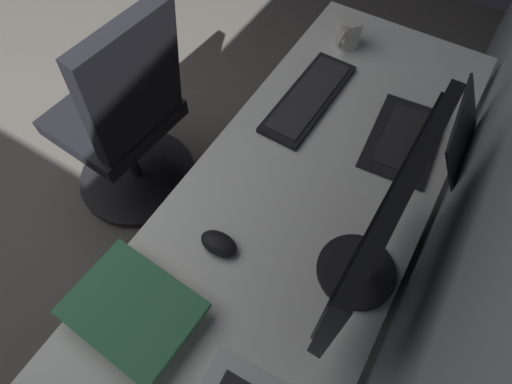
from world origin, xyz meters
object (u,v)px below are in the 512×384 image
at_px(keyboard_main, 309,98).
at_px(office_chair, 127,126).
at_px(drawer_pedestal, 303,249).
at_px(mouse_main, 219,244).
at_px(laptop_left, 426,138).
at_px(monitor_primary, 380,227).
at_px(book_stack_near, 132,306).
at_px(coffee_mug, 349,33).

xyz_separation_m(keyboard_main, office_chair, (0.25, -0.66, -0.28)).
relative_size(drawer_pedestal, mouse_main, 6.68).
xyz_separation_m(laptop_left, keyboard_main, (0.00, -0.38, -0.03)).
relative_size(monitor_primary, mouse_main, 4.96).
bearing_deg(book_stack_near, coffee_mug, 178.52).
xyz_separation_m(monitor_primary, keyboard_main, (-0.47, -0.37, -0.24)).
relative_size(laptop_left, keyboard_main, 0.80).
bearing_deg(coffee_mug, book_stack_near, -1.48).
relative_size(laptop_left, book_stack_near, 1.13).
bearing_deg(book_stack_near, drawer_pedestal, 156.72).
bearing_deg(mouse_main, coffee_mug, -176.76).
relative_size(drawer_pedestal, keyboard_main, 1.64).
bearing_deg(keyboard_main, office_chair, -69.07).
bearing_deg(drawer_pedestal, coffee_mug, -162.87).
bearing_deg(coffee_mug, mouse_main, 3.24).
xyz_separation_m(drawer_pedestal, mouse_main, (0.28, -0.14, 0.40)).
xyz_separation_m(keyboard_main, mouse_main, (0.59, 0.04, 0.01)).
bearing_deg(monitor_primary, book_stack_near, -48.59).
height_order(drawer_pedestal, office_chair, office_chair).
bearing_deg(monitor_primary, mouse_main, -70.12).
height_order(drawer_pedestal, coffee_mug, coffee_mug).
distance_m(laptop_left, book_stack_near, 0.93).
height_order(keyboard_main, coffee_mug, coffee_mug).
bearing_deg(keyboard_main, laptop_left, 90.26).
distance_m(book_stack_near, coffee_mug, 1.15).
relative_size(keyboard_main, office_chair, 0.44).
bearing_deg(office_chair, coffee_mug, 131.23).
distance_m(monitor_primary, mouse_main, 0.42).
bearing_deg(office_chair, mouse_main, 64.35).
height_order(laptop_left, book_stack_near, laptop_left).
distance_m(monitor_primary, keyboard_main, 0.64).
distance_m(drawer_pedestal, laptop_left, 0.57).
bearing_deg(book_stack_near, monitor_primary, 131.41).
bearing_deg(laptop_left, book_stack_near, -26.86).
height_order(monitor_primary, mouse_main, monitor_primary).
height_order(book_stack_near, office_chair, office_chair).
xyz_separation_m(monitor_primary, laptop_left, (-0.47, 0.01, -0.21)).
distance_m(mouse_main, office_chair, 0.83).
height_order(laptop_left, office_chair, office_chair).
relative_size(keyboard_main, book_stack_near, 1.41).
xyz_separation_m(laptop_left, book_stack_near, (0.83, -0.42, -0.01)).
relative_size(monitor_primary, coffee_mug, 4.09).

